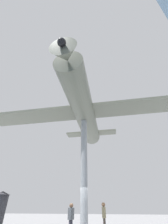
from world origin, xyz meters
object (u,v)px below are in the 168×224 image
at_px(visitor_person, 71,217).
at_px(visitor_second, 104,215).
at_px(suspended_airplane, 84,111).
at_px(support_pylon_central, 84,168).

bearing_deg(visitor_person, visitor_second, -38.84).
bearing_deg(suspended_airplane, visitor_person, -37.05).
bearing_deg(visitor_second, support_pylon_central, 140.87).
bearing_deg(suspended_airplane, visitor_second, -117.69).
xyz_separation_m(support_pylon_central, suspended_airplane, (-0.01, 0.14, 4.56)).
distance_m(suspended_airplane, visitor_second, 7.58).
bearing_deg(visitor_second, suspended_airplane, 142.62).
distance_m(support_pylon_central, suspended_airplane, 4.57).
height_order(suspended_airplane, visitor_person, suspended_airplane).
bearing_deg(support_pylon_central, visitor_person, -28.00).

